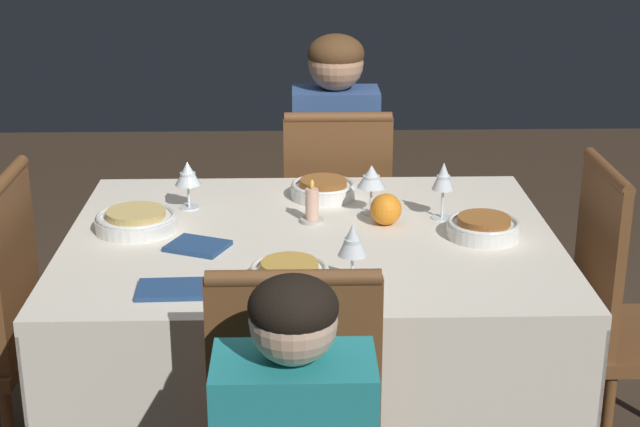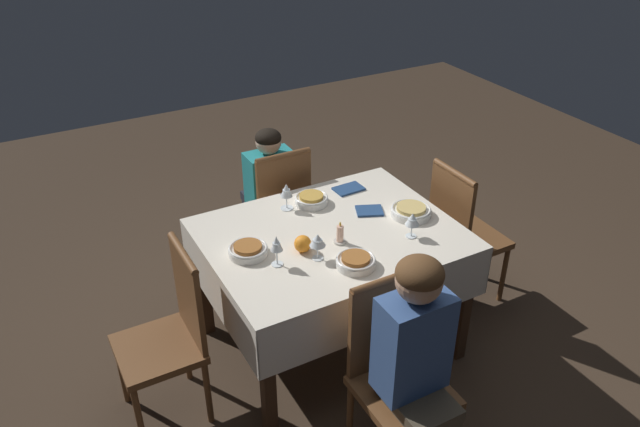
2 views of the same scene
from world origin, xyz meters
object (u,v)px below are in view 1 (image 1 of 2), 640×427
Objects in this scene: chair_north at (336,226)px; orange_fruit at (386,209)px; dining_table at (311,269)px; wine_glass_north at (371,178)px; napkin_red_folded at (198,246)px; person_adult_denim at (335,172)px; napkin_spare_side at (174,289)px; wine_glass_east at (443,179)px; candle_centerpiece at (312,208)px; bowl_west at (136,220)px; wine_glass_west at (188,175)px; chair_east at (631,311)px; wine_glass_south at (352,243)px; bowl_south at (289,273)px; bowl_north at (323,189)px; bowl_east at (484,227)px.

orange_fruit is at bearing 98.84° from chair_north.
orange_fruit is at bearing 21.35° from dining_table.
napkin_red_folded is (-0.47, -0.26, -0.10)m from wine_glass_north.
napkin_spare_side is (-0.42, -1.27, 0.11)m from person_adult_denim.
chair_north is 5.40× the size of napkin_spare_side.
person_adult_denim is (0.00, 0.15, 0.15)m from chair_north.
candle_centerpiece is at bearing -176.55° from wine_glass_east.
wine_glass_west is (0.12, 0.17, 0.07)m from bowl_west.
person_adult_denim is at bearing -90.00° from chair_north.
chair_north is 0.79m from wine_glass_east.
wine_glass_north is 1.63× the size of orange_fruit.
napkin_spare_side is (-0.53, -0.44, -0.04)m from orange_fruit.
wine_glass_south is at bearing 115.11° from chair_east.
wine_glass_east reaches higher than bowl_south.
wine_glass_north is 1.02× the size of wine_glass_west.
person_adult_denim is 6.44× the size of napkin_red_folded.
napkin_spare_side is (-0.03, -0.27, 0.00)m from napkin_red_folded.
wine_glass_south is at bearing 89.54° from person_adult_denim.
wine_glass_south is at bearing -99.17° from wine_glass_north.
bowl_south is at bearing -42.16° from bowl_west.
wine_glass_east is at bearing 3.45° from candle_centerpiece.
chair_north is at bearing 65.10° from napkin_red_folded.
wine_glass_west is (-0.39, -0.09, 0.07)m from bowl_north.
chair_north is 0.81× the size of person_adult_denim.
chair_east is at bearing 20.79° from bowl_south.
wine_glass_north is at bearing 46.99° from napkin_spare_side.
bowl_south is 0.85× the size of bowl_west.
bowl_west is at bearing -169.56° from wine_glass_north.
wine_glass_south reaches higher than dining_table.
wine_glass_south reaches higher than candle_centerpiece.
bowl_north is (-0.06, -0.45, 0.28)m from chair_north.
chair_north is 7.60× the size of candle_centerpiece.
bowl_east is at bearing -22.28° from orange_fruit.
napkin_red_folded is (-0.38, 0.25, -0.10)m from wine_glass_south.
dining_table is 1.39× the size of chair_north.
wine_glass_west reaches higher than dining_table.
bowl_south is 0.27m from napkin_spare_side.
candle_centerpiece is (-0.90, 0.06, 0.30)m from chair_east.
bowl_south is (-0.10, -0.64, 0.00)m from bowl_north.
wine_glass_north reaches higher than napkin_spare_side.
chair_east is 0.97m from wine_glass_south.
bowl_north is 2.22× the size of orange_fruit.
wine_glass_east is 0.85m from napkin_spare_side.
wine_glass_south is 0.86× the size of napkin_red_folded.
bowl_south is 1.05× the size of napkin_red_folded.
bowl_east is at bearing -34.50° from wine_glass_north.
bowl_north is at bearing 132.57° from wine_glass_north.
bowl_north is 0.21m from wine_glass_north.
wine_glass_east is at bearing 58.98° from wine_glass_south.
napkin_spare_side is (-1.23, -0.40, 0.26)m from chair_east.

